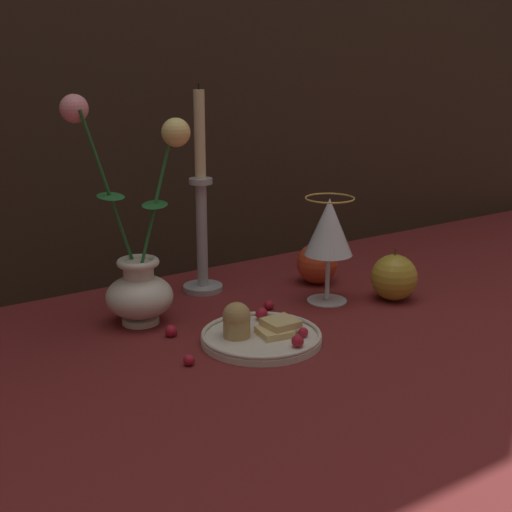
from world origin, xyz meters
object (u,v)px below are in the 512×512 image
Objects in this scene: wine_glass at (329,230)px; apple_near_glass at (317,263)px; vase at (138,268)px; candlestick at (199,218)px; plate_with_pastries at (259,333)px; apple_beside_vase at (394,277)px.

wine_glass is 0.13m from apple_near_glass.
vase is 0.98× the size of candlestick.
apple_near_glass is at bearing -22.08° from candlestick.
plate_with_pastries is 0.30m from apple_near_glass.
vase reaches higher than wine_glass.
vase is 1.98× the size of plate_with_pastries.
apple_near_glass is at bearing 34.66° from plate_with_pastries.
vase is at bearing -179.62° from apple_near_glass.
apple_near_glass is (0.05, 0.09, -0.09)m from wine_glass.
vase is 0.19m from candlestick.
apple_beside_vase is at bearing -42.06° from candlestick.
wine_glass reaches higher than apple_beside_vase.
vase is at bearing -151.96° from candlestick.
plate_with_pastries is 0.24m from wine_glass.
apple_near_glass is (0.25, 0.17, 0.02)m from plate_with_pastries.
candlestick reaches higher than apple_near_glass.
apple_near_glass is (-0.05, 0.15, -0.00)m from apple_beside_vase.
wine_glass is 2.06× the size of apple_near_glass.
apple_near_glass is at bearing 109.39° from apple_beside_vase.
apple_beside_vase is at bearing -70.61° from apple_near_glass.
plate_with_pastries is 0.99× the size of wine_glass.
wine_glass is at bearing -48.02° from candlestick.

